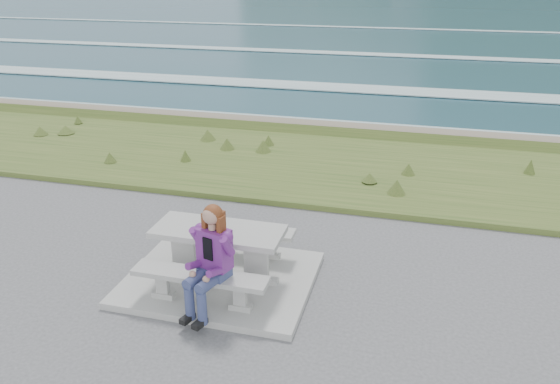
{
  "coord_description": "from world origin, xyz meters",
  "views": [
    {
      "loc": [
        2.55,
        -6.26,
        4.19
      ],
      "look_at": [
        0.56,
        1.2,
        0.97
      ],
      "focal_mm": 35.0,
      "sensor_mm": 36.0,
      "label": 1
    }
  ],
  "objects_px": {
    "bench_seaward": "(236,232)",
    "seated_woman": "(208,275)",
    "bench_landward": "(200,280)",
    "picnic_table": "(219,240)"
  },
  "relations": [
    {
      "from": "bench_seaward",
      "to": "seated_woman",
      "type": "bearing_deg",
      "value": -83.76
    },
    {
      "from": "picnic_table",
      "to": "bench_seaward",
      "type": "bearing_deg",
      "value": 90.0
    },
    {
      "from": "picnic_table",
      "to": "bench_seaward",
      "type": "relative_size",
      "value": 1.0
    },
    {
      "from": "bench_landward",
      "to": "seated_woman",
      "type": "height_order",
      "value": "seated_woman"
    },
    {
      "from": "seated_woman",
      "to": "picnic_table",
      "type": "bearing_deg",
      "value": 118.43
    },
    {
      "from": "bench_landward",
      "to": "bench_seaward",
      "type": "height_order",
      "value": "same"
    },
    {
      "from": "bench_seaward",
      "to": "seated_woman",
      "type": "distance_m",
      "value": 1.55
    },
    {
      "from": "picnic_table",
      "to": "seated_woman",
      "type": "bearing_deg",
      "value": -78.61
    },
    {
      "from": "picnic_table",
      "to": "bench_seaward",
      "type": "xyz_separation_m",
      "value": [
        0.0,
        0.7,
        -0.23
      ]
    },
    {
      "from": "bench_landward",
      "to": "bench_seaward",
      "type": "relative_size",
      "value": 1.0
    }
  ]
}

